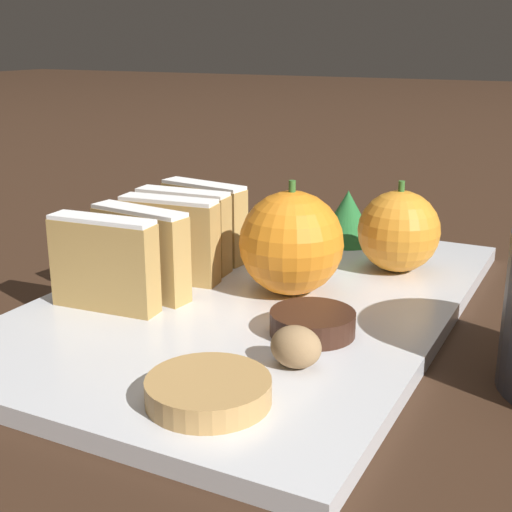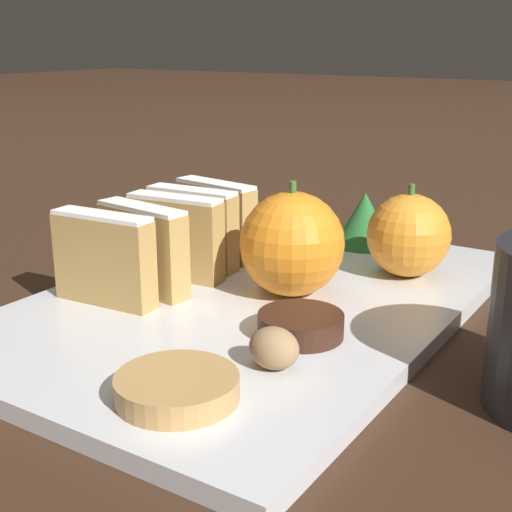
{
  "view_description": "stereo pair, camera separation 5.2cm",
  "coord_description": "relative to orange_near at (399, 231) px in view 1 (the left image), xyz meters",
  "views": [
    {
      "loc": [
        0.22,
        -0.44,
        0.2
      ],
      "look_at": [
        0.0,
        0.0,
        0.04
      ],
      "focal_mm": 50.0,
      "sensor_mm": 36.0,
      "label": 1
    },
    {
      "loc": [
        0.27,
        -0.42,
        0.2
      ],
      "look_at": [
        0.0,
        0.0,
        0.04
      ],
      "focal_mm": 50.0,
      "sensor_mm": 36.0,
      "label": 2
    }
  ],
  "objects": [
    {
      "name": "ground_plane",
      "position": [
        -0.08,
        -0.1,
        -0.05
      ],
      "size": [
        6.0,
        6.0,
        0.0
      ],
      "primitive_type": "plane",
      "color": "#382316"
    },
    {
      "name": "serving_platter",
      "position": [
        -0.08,
        -0.1,
        -0.04
      ],
      "size": [
        0.28,
        0.41,
        0.01
      ],
      "color": "silver",
      "rests_on": "ground_plane"
    },
    {
      "name": "stollen_slice_front",
      "position": [
        -0.16,
        -0.17,
        -0.0
      ],
      "size": [
        0.08,
        0.03,
        0.07
      ],
      "color": "tan",
      "rests_on": "serving_platter"
    },
    {
      "name": "stollen_slice_second",
      "position": [
        -0.15,
        -0.14,
        -0.0
      ],
      "size": [
        0.08,
        0.03,
        0.07
      ],
      "color": "tan",
      "rests_on": "serving_platter"
    },
    {
      "name": "stollen_slice_third",
      "position": [
        -0.15,
        -0.11,
        -0.0
      ],
      "size": [
        0.08,
        0.03,
        0.07
      ],
      "color": "tan",
      "rests_on": "serving_platter"
    },
    {
      "name": "stollen_slice_fourth",
      "position": [
        -0.16,
        -0.07,
        -0.0
      ],
      "size": [
        0.08,
        0.02,
        0.07
      ],
      "color": "tan",
      "rests_on": "serving_platter"
    },
    {
      "name": "stollen_slice_fifth",
      "position": [
        -0.16,
        -0.04,
        -0.0
      ],
      "size": [
        0.08,
        0.03,
        0.07
      ],
      "color": "tan",
      "rests_on": "serving_platter"
    },
    {
      "name": "orange_near",
      "position": [
        0.0,
        0.0,
        0.0
      ],
      "size": [
        0.07,
        0.07,
        0.07
      ],
      "color": "orange",
      "rests_on": "serving_platter"
    },
    {
      "name": "orange_far",
      "position": [
        -0.06,
        -0.09,
        0.01
      ],
      "size": [
        0.08,
        0.08,
        0.08
      ],
      "color": "orange",
      "rests_on": "serving_platter"
    },
    {
      "name": "walnut",
      "position": [
        -0.0,
        -0.2,
        -0.02
      ],
      "size": [
        0.03,
        0.02,
        0.02
      ],
      "color": "#9E7A51",
      "rests_on": "serving_platter"
    },
    {
      "name": "chocolate_cookie",
      "position": [
        -0.01,
        -0.15,
        -0.03
      ],
      "size": [
        0.06,
        0.06,
        0.02
      ],
      "color": "#381E14",
      "rests_on": "serving_platter"
    },
    {
      "name": "gingerbread_cookie",
      "position": [
        -0.03,
        -0.26,
        -0.03
      ],
      "size": [
        0.07,
        0.07,
        0.01
      ],
      "color": "tan",
      "rests_on": "serving_platter"
    },
    {
      "name": "evergreen_sprig",
      "position": [
        -0.06,
        0.06,
        -0.01
      ],
      "size": [
        0.05,
        0.05,
        0.05
      ],
      "color": "#23662D",
      "rests_on": "serving_platter"
    }
  ]
}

